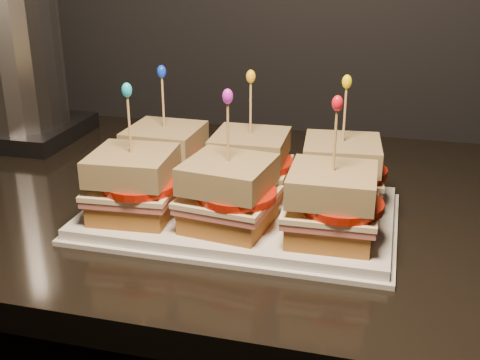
# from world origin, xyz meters

# --- Properties ---
(granite_slab) EXTENTS (2.43, 0.65, 0.04)m
(granite_slab) POSITION_xyz_m (-0.65, 1.68, 0.93)
(granite_slab) COLOR black
(granite_slab) RESTS_ON cabinet
(platter) EXTENTS (0.38, 0.23, 0.02)m
(platter) POSITION_xyz_m (-0.47, 1.60, 0.95)
(platter) COLOR white
(platter) RESTS_ON granite_slab
(platter_rim) EXTENTS (0.39, 0.24, 0.01)m
(platter_rim) POSITION_xyz_m (-0.47, 1.60, 0.95)
(platter_rim) COLOR white
(platter_rim) RESTS_ON granite_slab
(sandwich_0_bread_bot) EXTENTS (0.09, 0.09, 0.03)m
(sandwich_0_bread_bot) POSITION_xyz_m (-0.59, 1.65, 0.98)
(sandwich_0_bread_bot) COLOR brown
(sandwich_0_bread_bot) RESTS_ON platter
(sandwich_0_ham) EXTENTS (0.10, 0.10, 0.01)m
(sandwich_0_ham) POSITION_xyz_m (-0.59, 1.65, 0.99)
(sandwich_0_ham) COLOR #B54D4D
(sandwich_0_ham) RESTS_ON sandwich_0_bread_bot
(sandwich_0_cheese) EXTENTS (0.10, 0.10, 0.01)m
(sandwich_0_cheese) POSITION_xyz_m (-0.59, 1.65, 1.00)
(sandwich_0_cheese) COLOR beige
(sandwich_0_cheese) RESTS_ON sandwich_0_ham
(sandwich_0_tomato) EXTENTS (0.09, 0.09, 0.01)m
(sandwich_0_tomato) POSITION_xyz_m (-0.58, 1.64, 1.01)
(sandwich_0_tomato) COLOR #AB1808
(sandwich_0_tomato) RESTS_ON sandwich_0_cheese
(sandwich_0_bread_top) EXTENTS (0.10, 0.10, 0.03)m
(sandwich_0_bread_top) POSITION_xyz_m (-0.59, 1.65, 1.03)
(sandwich_0_bread_top) COLOR #573412
(sandwich_0_bread_top) RESTS_ON sandwich_0_tomato
(sandwich_0_pick) EXTENTS (0.00, 0.00, 0.09)m
(sandwich_0_pick) POSITION_xyz_m (-0.59, 1.65, 1.07)
(sandwich_0_pick) COLOR tan
(sandwich_0_pick) RESTS_ON sandwich_0_bread_top
(sandwich_0_frill) EXTENTS (0.01, 0.01, 0.02)m
(sandwich_0_frill) POSITION_xyz_m (-0.59, 1.65, 1.12)
(sandwich_0_frill) COLOR #0F35D8
(sandwich_0_frill) RESTS_ON sandwich_0_pick
(sandwich_1_bread_bot) EXTENTS (0.09, 0.09, 0.03)m
(sandwich_1_bread_bot) POSITION_xyz_m (-0.47, 1.65, 0.98)
(sandwich_1_bread_bot) COLOR brown
(sandwich_1_bread_bot) RESTS_ON platter
(sandwich_1_ham) EXTENTS (0.10, 0.10, 0.01)m
(sandwich_1_ham) POSITION_xyz_m (-0.47, 1.65, 0.99)
(sandwich_1_ham) COLOR #B54D4D
(sandwich_1_ham) RESTS_ON sandwich_1_bread_bot
(sandwich_1_cheese) EXTENTS (0.11, 0.10, 0.01)m
(sandwich_1_cheese) POSITION_xyz_m (-0.47, 1.65, 1.00)
(sandwich_1_cheese) COLOR beige
(sandwich_1_cheese) RESTS_ON sandwich_1_ham
(sandwich_1_tomato) EXTENTS (0.09, 0.09, 0.01)m
(sandwich_1_tomato) POSITION_xyz_m (-0.46, 1.64, 1.01)
(sandwich_1_tomato) COLOR #AB1808
(sandwich_1_tomato) RESTS_ON sandwich_1_cheese
(sandwich_1_bread_top) EXTENTS (0.10, 0.10, 0.03)m
(sandwich_1_bread_top) POSITION_xyz_m (-0.47, 1.65, 1.03)
(sandwich_1_bread_top) COLOR #573412
(sandwich_1_bread_top) RESTS_ON sandwich_1_tomato
(sandwich_1_pick) EXTENTS (0.00, 0.00, 0.09)m
(sandwich_1_pick) POSITION_xyz_m (-0.47, 1.65, 1.07)
(sandwich_1_pick) COLOR tan
(sandwich_1_pick) RESTS_ON sandwich_1_bread_top
(sandwich_1_frill) EXTENTS (0.01, 0.01, 0.02)m
(sandwich_1_frill) POSITION_xyz_m (-0.47, 1.65, 1.12)
(sandwich_1_frill) COLOR #F7AB1C
(sandwich_1_frill) RESTS_ON sandwich_1_pick
(sandwich_2_bread_bot) EXTENTS (0.10, 0.10, 0.03)m
(sandwich_2_bread_bot) POSITION_xyz_m (-0.35, 1.65, 0.98)
(sandwich_2_bread_bot) COLOR brown
(sandwich_2_bread_bot) RESTS_ON platter
(sandwich_2_ham) EXTENTS (0.11, 0.11, 0.01)m
(sandwich_2_ham) POSITION_xyz_m (-0.35, 1.65, 0.99)
(sandwich_2_ham) COLOR #B54D4D
(sandwich_2_ham) RESTS_ON sandwich_2_bread_bot
(sandwich_2_cheese) EXTENTS (0.11, 0.11, 0.01)m
(sandwich_2_cheese) POSITION_xyz_m (-0.35, 1.65, 1.00)
(sandwich_2_cheese) COLOR beige
(sandwich_2_cheese) RESTS_ON sandwich_2_ham
(sandwich_2_tomato) EXTENTS (0.09, 0.09, 0.01)m
(sandwich_2_tomato) POSITION_xyz_m (-0.34, 1.64, 1.01)
(sandwich_2_tomato) COLOR #AB1808
(sandwich_2_tomato) RESTS_ON sandwich_2_cheese
(sandwich_2_bread_top) EXTENTS (0.10, 0.10, 0.03)m
(sandwich_2_bread_top) POSITION_xyz_m (-0.35, 1.65, 1.03)
(sandwich_2_bread_top) COLOR #573412
(sandwich_2_bread_top) RESTS_ON sandwich_2_tomato
(sandwich_2_pick) EXTENTS (0.00, 0.00, 0.09)m
(sandwich_2_pick) POSITION_xyz_m (-0.35, 1.65, 1.07)
(sandwich_2_pick) COLOR tan
(sandwich_2_pick) RESTS_ON sandwich_2_bread_top
(sandwich_2_frill) EXTENTS (0.01, 0.01, 0.02)m
(sandwich_2_frill) POSITION_xyz_m (-0.35, 1.65, 1.12)
(sandwich_2_frill) COLOR yellow
(sandwich_2_frill) RESTS_ON sandwich_2_pick
(sandwich_3_bread_bot) EXTENTS (0.10, 0.10, 0.03)m
(sandwich_3_bread_bot) POSITION_xyz_m (-0.59, 1.54, 0.98)
(sandwich_3_bread_bot) COLOR brown
(sandwich_3_bread_bot) RESTS_ON platter
(sandwich_3_ham) EXTENTS (0.11, 0.10, 0.01)m
(sandwich_3_ham) POSITION_xyz_m (-0.59, 1.54, 0.99)
(sandwich_3_ham) COLOR #B54D4D
(sandwich_3_ham) RESTS_ON sandwich_3_bread_bot
(sandwich_3_cheese) EXTENTS (0.11, 0.11, 0.01)m
(sandwich_3_cheese) POSITION_xyz_m (-0.59, 1.54, 1.00)
(sandwich_3_cheese) COLOR beige
(sandwich_3_cheese) RESTS_ON sandwich_3_ham
(sandwich_3_tomato) EXTENTS (0.09, 0.09, 0.01)m
(sandwich_3_tomato) POSITION_xyz_m (-0.58, 1.54, 1.01)
(sandwich_3_tomato) COLOR #AB1808
(sandwich_3_tomato) RESTS_ON sandwich_3_cheese
(sandwich_3_bread_top) EXTENTS (0.10, 0.10, 0.03)m
(sandwich_3_bread_top) POSITION_xyz_m (-0.59, 1.54, 1.03)
(sandwich_3_bread_top) COLOR #573412
(sandwich_3_bread_top) RESTS_ON sandwich_3_tomato
(sandwich_3_pick) EXTENTS (0.00, 0.00, 0.09)m
(sandwich_3_pick) POSITION_xyz_m (-0.59, 1.54, 1.07)
(sandwich_3_pick) COLOR tan
(sandwich_3_pick) RESTS_ON sandwich_3_bread_top
(sandwich_3_frill) EXTENTS (0.01, 0.01, 0.02)m
(sandwich_3_frill) POSITION_xyz_m (-0.59, 1.54, 1.12)
(sandwich_3_frill) COLOR #16AFCB
(sandwich_3_frill) RESTS_ON sandwich_3_pick
(sandwich_4_bread_bot) EXTENTS (0.10, 0.10, 0.03)m
(sandwich_4_bread_bot) POSITION_xyz_m (-0.47, 1.54, 0.98)
(sandwich_4_bread_bot) COLOR brown
(sandwich_4_bread_bot) RESTS_ON platter
(sandwich_4_ham) EXTENTS (0.11, 0.11, 0.01)m
(sandwich_4_ham) POSITION_xyz_m (-0.47, 1.54, 0.99)
(sandwich_4_ham) COLOR #B54D4D
(sandwich_4_ham) RESTS_ON sandwich_4_bread_bot
(sandwich_4_cheese) EXTENTS (0.11, 0.11, 0.01)m
(sandwich_4_cheese) POSITION_xyz_m (-0.47, 1.54, 1.00)
(sandwich_4_cheese) COLOR beige
(sandwich_4_cheese) RESTS_ON sandwich_4_ham
(sandwich_4_tomato) EXTENTS (0.09, 0.09, 0.01)m
(sandwich_4_tomato) POSITION_xyz_m (-0.46, 1.54, 1.01)
(sandwich_4_tomato) COLOR #AB1808
(sandwich_4_tomato) RESTS_ON sandwich_4_cheese
(sandwich_4_bread_top) EXTENTS (0.10, 0.10, 0.03)m
(sandwich_4_bread_top) POSITION_xyz_m (-0.47, 1.54, 1.03)
(sandwich_4_bread_top) COLOR #573412
(sandwich_4_bread_top) RESTS_ON sandwich_4_tomato
(sandwich_4_pick) EXTENTS (0.00, 0.00, 0.09)m
(sandwich_4_pick) POSITION_xyz_m (-0.47, 1.54, 1.07)
(sandwich_4_pick) COLOR tan
(sandwich_4_pick) RESTS_ON sandwich_4_bread_top
(sandwich_4_frill) EXTENTS (0.01, 0.01, 0.02)m
(sandwich_4_frill) POSITION_xyz_m (-0.47, 1.54, 1.12)
(sandwich_4_frill) COLOR #CB23CD
(sandwich_4_frill) RESTS_ON sandwich_4_pick
(sandwich_5_bread_bot) EXTENTS (0.09, 0.09, 0.03)m
(sandwich_5_bread_bot) POSITION_xyz_m (-0.35, 1.54, 0.98)
(sandwich_5_bread_bot) COLOR brown
(sandwich_5_bread_bot) RESTS_ON platter
(sandwich_5_ham) EXTENTS (0.10, 0.10, 0.01)m
(sandwich_5_ham) POSITION_xyz_m (-0.35, 1.54, 0.99)
(sandwich_5_ham) COLOR #B54D4D
(sandwich_5_ham) RESTS_ON sandwich_5_bread_bot
(sandwich_5_cheese) EXTENTS (0.11, 0.10, 0.01)m
(sandwich_5_cheese) POSITION_xyz_m (-0.35, 1.54, 1.00)
(sandwich_5_cheese) COLOR beige
(sandwich_5_cheese) RESTS_ON sandwich_5_ham
(sandwich_5_tomato) EXTENTS (0.09, 0.09, 0.01)m
(sandwich_5_tomato) POSITION_xyz_m (-0.34, 1.54, 1.01)
(sandwich_5_tomato) COLOR #AB1808
(sandwich_5_tomato) RESTS_ON sandwich_5_cheese
(sandwich_5_bread_top) EXTENTS (0.10, 0.10, 0.03)m
(sandwich_5_bread_top) POSITION_xyz_m (-0.35, 1.54, 1.03)
(sandwich_5_bread_top) COLOR #573412
(sandwich_5_bread_top) RESTS_ON sandwich_5_tomato
(sandwich_5_pick) EXTENTS (0.00, 0.00, 0.09)m
(sandwich_5_pick) POSITION_xyz_m (-0.35, 1.54, 1.07)
(sandwich_5_pick) COLOR tan
(sandwich_5_pick) RESTS_ON sandwich_5_bread_top
(sandwich_5_frill) EXTENTS (0.01, 0.01, 0.02)m
(sandwich_5_frill) POSITION_xyz_m (-0.35, 1.54, 1.12)
(sandwich_5_frill) COLOR red
(sandwich_5_frill) RESTS_ON sandwich_5_pick
(appliance_base) EXTENTS (0.23, 0.20, 0.03)m
(appliance_base) POSITION_xyz_m (-0.95, 1.83, 0.96)
(appliance_base) COLOR #262628
(appliance_base) RESTS_ON granite_slab
(appliance_body) EXTENTS (0.19, 0.19, 0.25)m
(appliance_body) POSITION_xyz_m (-0.95, 1.83, 1.10)
(appliance_body) COLOR silver
(appliance_body) RESTS_ON appliance_base
(appliance) EXTENTS (0.23, 0.19, 0.30)m
(appliance) POSITION_xyz_m (-0.95, 1.83, 1.09)
(appliance) COLOR silver
(appliance) RESTS_ON granite_slab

